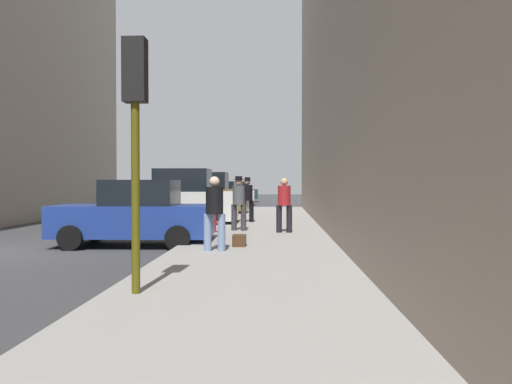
{
  "coord_description": "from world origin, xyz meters",
  "views": [
    {
      "loc": [
        6.52,
        -11.97,
        1.72
      ],
      "look_at": [
        5.76,
        4.77,
        1.4
      ],
      "focal_mm": 35.0,
      "sensor_mm": 36.0,
      "label": 1
    }
  ],
  "objects_px": {
    "fire_hydrant": "(213,221)",
    "traffic_light": "(135,109)",
    "pedestrian_in_jeans": "(215,209)",
    "duffel_bag": "(239,240)",
    "parked_blue_sedan": "(135,215)",
    "parked_white_van": "(179,200)",
    "pedestrian_in_red_jacket": "(284,202)",
    "parked_gray_coupe": "(218,196)",
    "parked_bronze_suv": "(204,196)",
    "pedestrian_with_fedora": "(247,197)",
    "parked_dark_green_sedan": "(235,192)",
    "parked_silver_sedan": "(227,194)",
    "pedestrian_with_beanie": "(239,200)"
  },
  "relations": [
    {
      "from": "parked_gray_coupe",
      "to": "duffel_bag",
      "type": "bearing_deg",
      "value": -81.51
    },
    {
      "from": "parked_blue_sedan",
      "to": "pedestrian_in_red_jacket",
      "type": "relative_size",
      "value": 2.48
    },
    {
      "from": "parked_dark_green_sedan",
      "to": "fire_hydrant",
      "type": "relative_size",
      "value": 6.04
    },
    {
      "from": "parked_blue_sedan",
      "to": "traffic_light",
      "type": "bearing_deg",
      "value": -73.72
    },
    {
      "from": "traffic_light",
      "to": "pedestrian_with_fedora",
      "type": "distance_m",
      "value": 12.88
    },
    {
      "from": "pedestrian_with_fedora",
      "to": "pedestrian_in_red_jacket",
      "type": "bearing_deg",
      "value": -70.93
    },
    {
      "from": "parked_bronze_suv",
      "to": "pedestrian_in_red_jacket",
      "type": "height_order",
      "value": "parked_bronze_suv"
    },
    {
      "from": "parked_bronze_suv",
      "to": "parked_silver_sedan",
      "type": "relative_size",
      "value": 1.09
    },
    {
      "from": "duffel_bag",
      "to": "pedestrian_with_beanie",
      "type": "bearing_deg",
      "value": 94.77
    },
    {
      "from": "duffel_bag",
      "to": "traffic_light",
      "type": "bearing_deg",
      "value": -101.3
    },
    {
      "from": "parked_bronze_suv",
      "to": "parked_silver_sedan",
      "type": "height_order",
      "value": "parked_bronze_suv"
    },
    {
      "from": "parked_dark_green_sedan",
      "to": "parked_bronze_suv",
      "type": "bearing_deg",
      "value": -90.0
    },
    {
      "from": "traffic_light",
      "to": "parked_blue_sedan",
      "type": "bearing_deg",
      "value": 106.28
    },
    {
      "from": "parked_dark_green_sedan",
      "to": "pedestrian_with_fedora",
      "type": "height_order",
      "value": "pedestrian_with_fedora"
    },
    {
      "from": "parked_gray_coupe",
      "to": "parked_silver_sedan",
      "type": "bearing_deg",
      "value": 90.0
    },
    {
      "from": "parked_gray_coupe",
      "to": "parked_dark_green_sedan",
      "type": "distance_m",
      "value": 12.2
    },
    {
      "from": "parked_white_van",
      "to": "parked_gray_coupe",
      "type": "height_order",
      "value": "parked_white_van"
    },
    {
      "from": "parked_dark_green_sedan",
      "to": "pedestrian_with_beanie",
      "type": "relative_size",
      "value": 2.39
    },
    {
      "from": "parked_gray_coupe",
      "to": "pedestrian_in_red_jacket",
      "type": "distance_m",
      "value": 16.57
    },
    {
      "from": "traffic_light",
      "to": "parked_white_van",
      "type": "bearing_deg",
      "value": 98.59
    },
    {
      "from": "pedestrian_with_fedora",
      "to": "duffel_bag",
      "type": "height_order",
      "value": "pedestrian_with_fedora"
    },
    {
      "from": "pedestrian_in_jeans",
      "to": "parked_blue_sedan",
      "type": "bearing_deg",
      "value": 140.82
    },
    {
      "from": "parked_bronze_suv",
      "to": "pedestrian_in_red_jacket",
      "type": "xyz_separation_m",
      "value": [
        4.05,
        -10.21,
        0.07
      ]
    },
    {
      "from": "parked_blue_sedan",
      "to": "pedestrian_with_fedora",
      "type": "bearing_deg",
      "value": 67.57
    },
    {
      "from": "parked_blue_sedan",
      "to": "fire_hydrant",
      "type": "height_order",
      "value": "parked_blue_sedan"
    },
    {
      "from": "pedestrian_in_red_jacket",
      "to": "parked_gray_coupe",
      "type": "bearing_deg",
      "value": 104.15
    },
    {
      "from": "parked_blue_sedan",
      "to": "parked_silver_sedan",
      "type": "relative_size",
      "value": 1.0
    },
    {
      "from": "pedestrian_in_red_jacket",
      "to": "parked_blue_sedan",
      "type": "bearing_deg",
      "value": -150.11
    },
    {
      "from": "parked_bronze_suv",
      "to": "parked_dark_green_sedan",
      "type": "height_order",
      "value": "parked_bronze_suv"
    },
    {
      "from": "traffic_light",
      "to": "pedestrian_in_jeans",
      "type": "bearing_deg",
      "value": 82.8
    },
    {
      "from": "parked_bronze_suv",
      "to": "parked_white_van",
      "type": "bearing_deg",
      "value": -90.0
    },
    {
      "from": "parked_blue_sedan",
      "to": "parked_bronze_suv",
      "type": "relative_size",
      "value": 0.91
    },
    {
      "from": "pedestrian_in_red_jacket",
      "to": "duffel_bag",
      "type": "relative_size",
      "value": 3.89
    },
    {
      "from": "traffic_light",
      "to": "pedestrian_in_jeans",
      "type": "xyz_separation_m",
      "value": [
        0.55,
        4.39,
        -1.65
      ]
    },
    {
      "from": "fire_hydrant",
      "to": "traffic_light",
      "type": "distance_m",
      "value": 8.92
    },
    {
      "from": "parked_blue_sedan",
      "to": "parked_gray_coupe",
      "type": "relative_size",
      "value": 1.01
    },
    {
      "from": "parked_gray_coupe",
      "to": "parked_white_van",
      "type": "bearing_deg",
      "value": -90.0
    },
    {
      "from": "pedestrian_in_jeans",
      "to": "duffel_bag",
      "type": "height_order",
      "value": "pedestrian_in_jeans"
    },
    {
      "from": "fire_hydrant",
      "to": "parked_gray_coupe",
      "type": "bearing_deg",
      "value": 96.39
    },
    {
      "from": "parked_white_van",
      "to": "parked_bronze_suv",
      "type": "distance_m",
      "value": 6.61
    },
    {
      "from": "fire_hydrant",
      "to": "duffel_bag",
      "type": "bearing_deg",
      "value": -71.78
    },
    {
      "from": "parked_blue_sedan",
      "to": "pedestrian_with_fedora",
      "type": "xyz_separation_m",
      "value": [
        2.64,
        6.4,
        0.29
      ]
    },
    {
      "from": "parked_blue_sedan",
      "to": "parked_white_van",
      "type": "distance_m",
      "value": 5.93
    },
    {
      "from": "parked_bronze_suv",
      "to": "traffic_light",
      "type": "relative_size",
      "value": 1.29
    },
    {
      "from": "parked_bronze_suv",
      "to": "pedestrian_in_jeans",
      "type": "distance_m",
      "value": 14.7
    },
    {
      "from": "traffic_light",
      "to": "pedestrian_in_red_jacket",
      "type": "xyz_separation_m",
      "value": [
        2.2,
        8.68,
        -1.65
      ]
    },
    {
      "from": "pedestrian_with_fedora",
      "to": "pedestrian_in_jeans",
      "type": "height_order",
      "value": "pedestrian_with_fedora"
    },
    {
      "from": "duffel_bag",
      "to": "parked_silver_sedan",
      "type": "bearing_deg",
      "value": 96.54
    },
    {
      "from": "parked_white_van",
      "to": "parked_bronze_suv",
      "type": "height_order",
      "value": "same"
    },
    {
      "from": "parked_silver_sedan",
      "to": "parked_dark_green_sedan",
      "type": "height_order",
      "value": "same"
    }
  ]
}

